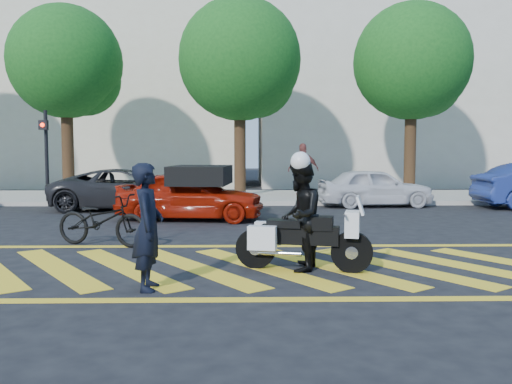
{
  "coord_description": "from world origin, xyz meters",
  "views": [
    {
      "loc": [
        0.22,
        -8.61,
        1.9
      ],
      "look_at": [
        0.42,
        2.14,
        1.05
      ],
      "focal_mm": 38.0,
      "sensor_mm": 36.0,
      "label": 1
    }
  ],
  "objects_px": {
    "officer_bike": "(148,227)",
    "bicycle": "(102,220)",
    "police_motorcycle": "(301,238)",
    "parked_mid_right": "(375,187)",
    "red_convertible": "(191,195)",
    "officer_moto": "(300,216)",
    "parked_mid_left": "(126,189)"
  },
  "relations": [
    {
      "from": "officer_bike",
      "to": "bicycle",
      "type": "distance_m",
      "value": 3.69
    },
    {
      "from": "officer_bike",
      "to": "police_motorcycle",
      "type": "distance_m",
      "value": 2.48
    },
    {
      "from": "parked_mid_right",
      "to": "red_convertible",
      "type": "bearing_deg",
      "value": 115.26
    },
    {
      "from": "officer_bike",
      "to": "police_motorcycle",
      "type": "xyz_separation_m",
      "value": [
        2.18,
        1.13,
        -0.34
      ]
    },
    {
      "from": "bicycle",
      "to": "officer_moto",
      "type": "relative_size",
      "value": 1.14
    },
    {
      "from": "police_motorcycle",
      "to": "parked_mid_left",
      "type": "relative_size",
      "value": 0.46
    },
    {
      "from": "officer_moto",
      "to": "parked_mid_left",
      "type": "distance_m",
      "value": 9.88
    },
    {
      "from": "officer_moto",
      "to": "parked_mid_left",
      "type": "height_order",
      "value": "officer_moto"
    },
    {
      "from": "officer_bike",
      "to": "officer_moto",
      "type": "bearing_deg",
      "value": -64.65
    },
    {
      "from": "bicycle",
      "to": "parked_mid_right",
      "type": "height_order",
      "value": "parked_mid_right"
    },
    {
      "from": "bicycle",
      "to": "red_convertible",
      "type": "bearing_deg",
      "value": -0.65
    },
    {
      "from": "parked_mid_left",
      "to": "parked_mid_right",
      "type": "xyz_separation_m",
      "value": [
        8.07,
        0.72,
        -0.0
      ]
    },
    {
      "from": "red_convertible",
      "to": "parked_mid_left",
      "type": "xyz_separation_m",
      "value": [
        -2.31,
        2.61,
        -0.02
      ]
    },
    {
      "from": "police_motorcycle",
      "to": "officer_moto",
      "type": "bearing_deg",
      "value": -138.29
    },
    {
      "from": "red_convertible",
      "to": "parked_mid_right",
      "type": "height_order",
      "value": "red_convertible"
    },
    {
      "from": "police_motorcycle",
      "to": "parked_mid_left",
      "type": "xyz_separation_m",
      "value": [
        -4.65,
        8.71,
        0.12
      ]
    },
    {
      "from": "bicycle",
      "to": "parked_mid_left",
      "type": "xyz_separation_m",
      "value": [
        -0.96,
        6.48,
        0.13
      ]
    },
    {
      "from": "parked_mid_right",
      "to": "police_motorcycle",
      "type": "bearing_deg",
      "value": 155.34
    },
    {
      "from": "officer_bike",
      "to": "parked_mid_left",
      "type": "relative_size",
      "value": 0.37
    },
    {
      "from": "bicycle",
      "to": "officer_moto",
      "type": "xyz_separation_m",
      "value": [
        3.68,
        -2.23,
        0.35
      ]
    },
    {
      "from": "police_motorcycle",
      "to": "red_convertible",
      "type": "height_order",
      "value": "red_convertible"
    },
    {
      "from": "bicycle",
      "to": "officer_bike",
      "type": "bearing_deg",
      "value": -137.19
    },
    {
      "from": "bicycle",
      "to": "red_convertible",
      "type": "relative_size",
      "value": 0.5
    },
    {
      "from": "officer_moto",
      "to": "parked_mid_right",
      "type": "distance_m",
      "value": 10.04
    },
    {
      "from": "officer_bike",
      "to": "parked_mid_left",
      "type": "distance_m",
      "value": 10.14
    },
    {
      "from": "officer_bike",
      "to": "officer_moto",
      "type": "distance_m",
      "value": 2.44
    },
    {
      "from": "bicycle",
      "to": "red_convertible",
      "type": "distance_m",
      "value": 4.11
    },
    {
      "from": "red_convertible",
      "to": "parked_mid_right",
      "type": "distance_m",
      "value": 6.65
    },
    {
      "from": "police_motorcycle",
      "to": "red_convertible",
      "type": "xyz_separation_m",
      "value": [
        -2.34,
        6.1,
        0.15
      ]
    },
    {
      "from": "parked_mid_left",
      "to": "police_motorcycle",
      "type": "bearing_deg",
      "value": -155.75
    },
    {
      "from": "officer_bike",
      "to": "officer_moto",
      "type": "height_order",
      "value": "officer_moto"
    },
    {
      "from": "officer_moto",
      "to": "parked_mid_left",
      "type": "relative_size",
      "value": 0.37
    }
  ]
}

